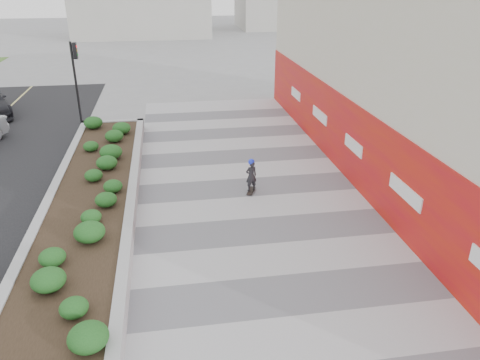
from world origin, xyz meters
name	(u,v)px	position (x,y,z in m)	size (l,w,h in m)	color
ground	(313,346)	(0.00, 0.00, 0.00)	(160.00, 160.00, 0.00)	gray
walkway	(280,267)	(0.00, 3.00, 0.01)	(8.00, 36.00, 0.01)	#A8A8AD
building	(427,70)	(6.98, 8.98, 3.98)	(6.04, 24.08, 8.00)	beige
planter	(90,202)	(-5.50, 7.00, 0.42)	(3.00, 18.00, 0.90)	#9E9EA0
traffic_signal_near	(76,71)	(-7.23, 17.50, 2.76)	(0.33, 0.28, 4.20)	black
manhole_cover	(298,265)	(0.50, 3.00, 0.00)	(0.44, 0.44, 0.01)	#595654
skateboarder	(251,176)	(0.06, 7.75, 0.67)	(0.48, 0.74, 1.31)	beige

